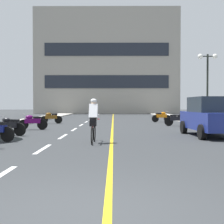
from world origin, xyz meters
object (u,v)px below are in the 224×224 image
at_px(motorcycle_5, 177,119).
at_px(motorcycle_7, 161,116).
at_px(cyclist_rider, 93,120).
at_px(motorcycle_4, 33,122).
at_px(parked_car_near, 210,116).
at_px(street_lamp_mid, 208,72).
at_px(motorcycle_6, 51,117).
at_px(motorcycle_3, 10,126).

relative_size(motorcycle_5, motorcycle_7, 1.03).
bearing_deg(cyclist_rider, motorcycle_4, 122.58).
bearing_deg(parked_car_near, motorcycle_5, 90.94).
height_order(motorcycle_5, motorcycle_7, same).
distance_m(motorcycle_4, cyclist_rider, 7.36).
bearing_deg(parked_car_near, street_lamp_mid, 73.93).
bearing_deg(motorcycle_5, parked_car_near, -89.06).
xyz_separation_m(street_lamp_mid, motorcycle_4, (-11.71, -5.11, -3.39)).
distance_m(motorcycle_6, motorcycle_7, 9.16).
height_order(motorcycle_4, motorcycle_7, same).
relative_size(motorcycle_4, motorcycle_5, 1.00).
height_order(motorcycle_3, cyclist_rider, cyclist_rider).
relative_size(motorcycle_3, motorcycle_5, 0.97).
distance_m(motorcycle_3, cyclist_rider, 5.00).
bearing_deg(cyclist_rider, motorcycle_6, 108.64).
relative_size(motorcycle_7, cyclist_rider, 0.94).
bearing_deg(motorcycle_6, parked_car_near, -45.75).
height_order(parked_car_near, motorcycle_4, parked_car_near).
distance_m(parked_car_near, cyclist_rider, 5.81).
xyz_separation_m(motorcycle_3, motorcycle_6, (0.07, 9.31, 0.00)).
distance_m(parked_car_near, motorcycle_6, 13.34).
height_order(parked_car_near, motorcycle_7, parked_car_near).
xyz_separation_m(parked_car_near, motorcycle_5, (-0.11, 6.86, -0.44)).
bearing_deg(motorcycle_4, street_lamp_mid, 23.56).
xyz_separation_m(motorcycle_4, motorcycle_7, (8.76, 8.13, 0.00)).
xyz_separation_m(motorcycle_5, motorcycle_7, (-0.31, 4.93, 0.00)).
bearing_deg(cyclist_rider, motorcycle_3, 146.23).
relative_size(parked_car_near, motorcycle_4, 2.51).
distance_m(motorcycle_4, motorcycle_6, 5.89).
bearing_deg(motorcycle_3, street_lamp_mid, 35.62).
bearing_deg(motorcycle_3, motorcycle_6, 89.59).
height_order(street_lamp_mid, motorcycle_4, street_lamp_mid).
bearing_deg(motorcycle_7, parked_car_near, -87.94).
distance_m(parked_car_near, motorcycle_7, 11.81).
height_order(parked_car_near, motorcycle_6, parked_car_near).
bearing_deg(motorcycle_6, street_lamp_mid, -3.80).
relative_size(street_lamp_mid, motorcycle_6, 3.02).
relative_size(parked_car_near, motorcycle_3, 2.59).
height_order(parked_car_near, cyclist_rider, parked_car_near).
xyz_separation_m(street_lamp_mid, motorcycle_7, (-2.95, 3.02, -3.39)).
bearing_deg(motorcycle_4, motorcycle_7, 42.85).
bearing_deg(motorcycle_6, motorcycle_7, 14.14).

